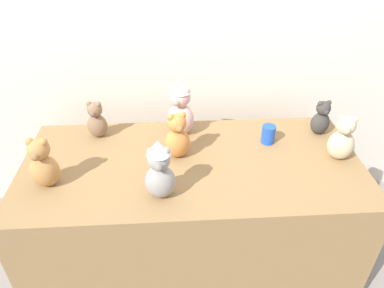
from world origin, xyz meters
name	(u,v)px	position (x,y,z in m)	size (l,w,h in m)	color
ground_plane	(195,287)	(0.00, 0.00, 0.00)	(10.00, 10.00, 0.00)	gray
wall_back	(185,30)	(0.00, 0.94, 1.30)	(7.00, 0.08, 2.60)	silver
display_table	(192,213)	(0.00, 0.25, 0.39)	(1.87, 0.88, 0.78)	olive
teddy_bear_ash	(160,170)	(-0.17, -0.01, 0.94)	(0.15, 0.13, 0.32)	gray
teddy_bear_ginger	(177,137)	(-0.08, 0.31, 0.91)	(0.17, 0.16, 0.28)	#D17F3D
teddy_bear_charcoal	(321,119)	(0.80, 0.50, 0.89)	(0.13, 0.11, 0.22)	#383533
teddy_bear_sand	(342,139)	(0.81, 0.24, 0.91)	(0.17, 0.15, 0.27)	#CCB78E
teddy_bear_blush	(180,108)	(-0.05, 0.55, 0.96)	(0.21, 0.20, 0.36)	beige
teddy_bear_mocha	(96,121)	(-0.55, 0.55, 0.89)	(0.13, 0.12, 0.24)	#7F6047
teddy_bear_caramel	(43,164)	(-0.74, 0.11, 0.91)	(0.15, 0.13, 0.28)	#B27A42
party_cup_blue	(268,134)	(0.46, 0.42, 0.84)	(0.08, 0.08, 0.11)	blue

